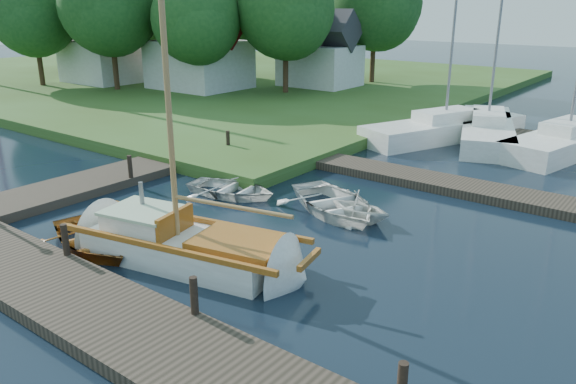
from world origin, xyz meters
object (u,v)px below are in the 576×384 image
Objects in this scene: tree_1 at (110,4)px; tree_2 at (197,18)px; tender_a at (231,186)px; house_a at (199,52)px; house_b at (104,51)px; tree_3 at (286,8)px; marina_boat_0 at (445,127)px; tree_0 at (34,12)px; tree_4 at (235,0)px; marina_boat_1 at (487,128)px; mooring_post_2 at (194,295)px; tree_7 at (376,2)px; sailboat at (190,249)px; tree_6 at (63,9)px; tender_c at (334,200)px; mooring_post_4 at (130,167)px; house_c at (320,56)px; tree_5 at (148,12)px; marina_boat_2 at (568,140)px; mooring_post_1 at (65,240)px; tender_b at (360,204)px; mooring_post_5 at (228,140)px; dinghy at (93,235)px.

tree_1 is 6.38m from tree_2.
house_a is at bearing 38.00° from tender_a.
tree_3 is at bearing 16.13° from house_b.
tree_0 is (-28.94, -3.53, 4.97)m from marina_boat_0.
house_a is at bearing -71.72° from tree_4.
marina_boat_1 is 24.51m from tree_4.
tree_2 reaches higher than mooring_post_2.
tree_7 is (-12.61, 11.47, 5.64)m from marina_boat_1.
sailboat reaches higher than tree_6.
house_b is at bearing 95.16° from tender_c.
tree_0 is (-30.17, 7.94, 5.12)m from tender_c.
tree_3 is 0.90× the size of tree_4.
mooring_post_4 is 23.16m from house_c.
tender_c is 0.75× the size of house_c.
marina_boat_2 is at bearing -9.44° from tree_5.
sailboat is 1.19× the size of tree_0.
marina_boat_1 reaches higher than tree_5.
mooring_post_2 is 0.20× the size of tender_c.
tree_3 reaches higher than house_b.
mooring_post_1 is at bearing -32.53° from tree_6.
marina_boat_2 reaches higher than house_b.
tender_a is at bearing -24.27° from tree_6.
tree_6 is (-22.00, -5.95, 3.06)m from house_c.
house_b reaches higher than tender_b.
tender_b is 36.33m from tree_5.
mooring_post_5 is 17.18m from house_a.
house_a is (-17.00, 21.00, 2.26)m from mooring_post_1.
tree_1 is 11.67m from tree_3.
marina_boat_1 is (4.03, 18.55, 0.19)m from dinghy.
tender_c is 0.41× the size of tree_4.
tree_5 reaches higher than house_a.
house_a is (-13.00, 16.00, 2.26)m from mooring_post_4.
house_a is 1.09× the size of house_b.
tree_1 is 10.02m from tree_5.
marina_boat_0 reaches higher than mooring_post_4.
tree_1 reaches higher than mooring_post_4.
tender_a is 0.31× the size of marina_boat_2.
tree_1 is at bearing -25.98° from house_b.
sailboat is 3.11× the size of tender_a.
marina_boat_1 reaches higher than mooring_post_4.
tender_a is 36.11m from tree_6.
marina_boat_0 is at bearing -21.57° from tender_a.
dinghy is 0.67× the size of house_c.
mooring_post_4 is 25.56m from tree_0.
house_a is at bearing 123.74° from sailboat.
tree_6 reaches higher than tender_b.
tree_6 is at bearing -164.86° from house_c.
house_a is (-21.15, 13.99, 2.45)m from tender_b.
mooring_post_2 is 0.15× the size of house_c.
sailboat is at bearing -156.64° from marina_boat_0.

